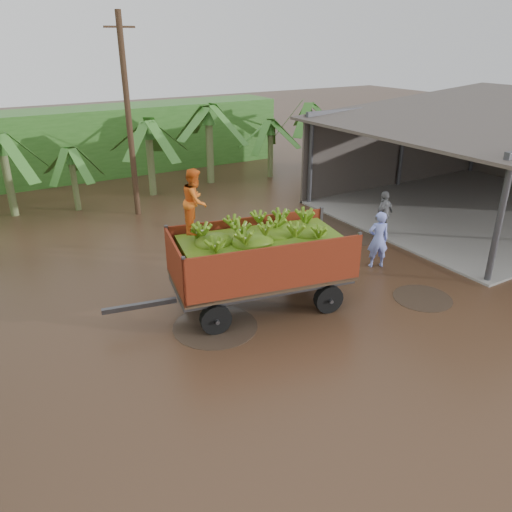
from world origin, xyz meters
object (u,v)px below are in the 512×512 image
at_px(man_grey, 384,215).
at_px(banana_trailer, 260,257).
at_px(man_blue, 378,240).
at_px(utility_pole, 129,118).

bearing_deg(man_grey, banana_trailer, 1.79).
height_order(man_blue, utility_pole, utility_pole).
bearing_deg(banana_trailer, man_blue, 14.04).
height_order(banana_trailer, man_blue, banana_trailer).
bearing_deg(banana_trailer, utility_pole, 103.56).
bearing_deg(utility_pole, man_blue, -61.51).
relative_size(banana_trailer, utility_pole, 0.86).
relative_size(banana_trailer, man_blue, 3.59).
bearing_deg(utility_pole, banana_trailer, -87.78).
bearing_deg(banana_trailer, man_grey, 28.16).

